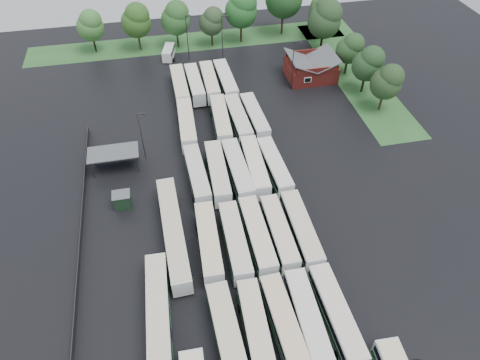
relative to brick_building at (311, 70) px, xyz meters
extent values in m
plane|color=black|center=(-24.00, -42.77, -1.87)|extent=(160.00, 160.00, 0.00)
cube|color=maroon|center=(0.00, 0.03, -0.17)|extent=(10.00, 8.00, 3.40)
cube|color=#4C4F51|center=(-2.50, 0.03, 2.43)|extent=(5.07, 8.60, 2.19)
cube|color=#4C4F51|center=(2.50, 0.03, 2.43)|extent=(5.07, 8.60, 2.19)
cube|color=maroon|center=(0.00, -3.97, 2.03)|extent=(9.00, 0.20, 1.20)
cube|color=silver|center=(-2.00, -4.02, 0.13)|extent=(1.60, 0.12, 1.20)
cylinder|color=#2D2D30|center=(-44.80, -22.77, -0.17)|extent=(0.16, 0.16, 3.40)
cylinder|color=#2D2D30|center=(-37.60, -22.77, -0.17)|extent=(0.16, 0.16, 3.40)
cylinder|color=#2D2D30|center=(-44.80, -19.57, -0.17)|extent=(0.16, 0.16, 3.40)
cylinder|color=#2D2D30|center=(-37.60, -19.57, -0.17)|extent=(0.16, 0.16, 3.40)
cube|color=#4C4F51|center=(-41.20, -21.17, 1.63)|extent=(8.20, 4.20, 0.15)
cube|color=navy|center=(-41.20, -19.27, -0.27)|extent=(7.60, 0.08, 2.60)
cube|color=black|center=(-40.20, -30.17, -0.62)|extent=(2.50, 2.00, 2.50)
cube|color=#4C4F51|center=(-40.20, -30.17, 0.69)|extent=(2.70, 2.20, 0.12)
cube|color=#295B26|center=(-22.00, 22.03, -1.86)|extent=(80.00, 10.00, 0.01)
cube|color=#295B26|center=(10.00, 0.03, -1.86)|extent=(10.00, 50.00, 0.01)
cube|color=#2D2D30|center=(-46.20, -34.77, -1.27)|extent=(0.10, 50.00, 1.20)
cube|color=silver|center=(-28.56, -55.10, 0.09)|extent=(3.14, 12.93, 2.94)
cube|color=black|center=(-28.56, -55.10, 0.68)|extent=(3.19, 12.42, 0.94)
cube|color=#0D4815|center=(-28.56, -55.10, -0.56)|extent=(3.19, 12.68, 0.65)
cube|color=beige|center=(-28.56, -55.10, 1.61)|extent=(3.02, 12.54, 0.13)
cylinder|color=black|center=(-28.56, -51.00, -1.38)|extent=(2.73, 1.03, 1.03)
cube|color=silver|center=(-25.21, -55.06, 0.01)|extent=(3.01, 12.39, 2.82)
cube|color=black|center=(-25.21, -55.06, 0.57)|extent=(3.05, 11.90, 0.90)
cube|color=#14531F|center=(-25.21, -55.06, -0.61)|extent=(3.05, 12.15, 0.62)
cube|color=beige|center=(-25.21, -55.06, 1.47)|extent=(2.89, 12.02, 0.12)
cylinder|color=black|center=(-25.21, -51.13, -1.40)|extent=(2.62, 0.98, 0.98)
cube|color=silver|center=(-21.83, -55.04, 0.02)|extent=(2.99, 12.47, 2.84)
cube|color=black|center=(-21.83, -55.04, 0.59)|extent=(3.04, 11.98, 0.91)
cube|color=#084A17|center=(-21.83, -55.04, -0.61)|extent=(3.04, 12.22, 0.62)
cube|color=beige|center=(-21.83, -55.04, 1.49)|extent=(2.88, 12.10, 0.12)
cylinder|color=black|center=(-21.83, -51.08, -1.40)|extent=(2.63, 0.99, 0.99)
cube|color=silver|center=(-18.97, -55.05, 0.05)|extent=(2.95, 12.65, 2.88)
cube|color=black|center=(-18.97, -55.05, 0.62)|extent=(3.00, 12.14, 0.92)
cube|color=#145421|center=(-18.97, -55.05, -0.59)|extent=(2.99, 12.40, 0.63)
cube|color=silver|center=(-18.97, -55.05, 1.54)|extent=(2.83, 12.27, 0.13)
cylinder|color=black|center=(-18.97, -59.08, -1.39)|extent=(2.67, 1.01, 1.01)
cylinder|color=black|center=(-18.97, -51.02, -1.39)|extent=(2.67, 1.01, 1.01)
cube|color=silver|center=(-15.46, -55.03, 0.06)|extent=(2.86, 12.69, 2.90)
cube|color=black|center=(-15.46, -55.03, 0.64)|extent=(2.92, 12.18, 0.93)
cube|color=#0E4416|center=(-15.46, -55.03, -0.58)|extent=(2.91, 12.43, 0.64)
cube|color=beige|center=(-15.46, -55.03, 1.56)|extent=(2.75, 12.30, 0.13)
cylinder|color=black|center=(-15.46, -59.08, -1.39)|extent=(2.69, 1.01, 1.01)
cylinder|color=black|center=(-15.46, -50.99, -1.39)|extent=(2.69, 1.01, 1.01)
cube|color=silver|center=(-28.60, -41.31, 0.05)|extent=(3.09, 12.69, 2.89)
cube|color=black|center=(-28.60, -41.31, 0.63)|extent=(3.13, 12.19, 0.92)
cube|color=#074810|center=(-28.60, -41.31, -0.58)|extent=(3.13, 12.44, 0.64)
cube|color=beige|center=(-28.60, -41.31, 1.55)|extent=(2.97, 12.31, 0.13)
cylinder|color=black|center=(-28.60, -45.34, -1.39)|extent=(2.68, 1.01, 1.01)
cylinder|color=black|center=(-28.60, -37.28, -1.39)|extent=(2.68, 1.01, 1.01)
cube|color=silver|center=(-25.04, -41.89, 0.04)|extent=(2.77, 12.56, 2.87)
cube|color=black|center=(-25.04, -41.89, 0.61)|extent=(2.83, 12.06, 0.92)
cube|color=#174D20|center=(-25.04, -41.89, -0.59)|extent=(2.82, 12.31, 0.63)
cube|color=beige|center=(-25.04, -41.89, 1.53)|extent=(2.66, 12.18, 0.13)
cylinder|color=black|center=(-25.04, -45.90, -1.40)|extent=(2.66, 1.00, 1.00)
cylinder|color=black|center=(-25.04, -37.88, -1.40)|extent=(2.66, 1.00, 1.00)
cube|color=silver|center=(-21.83, -41.54, 0.06)|extent=(2.74, 12.66, 2.90)
cube|color=black|center=(-21.83, -41.54, 0.64)|extent=(2.80, 12.16, 0.93)
cube|color=#064911|center=(-21.83, -41.54, -0.58)|extent=(2.79, 12.41, 0.64)
cube|color=beige|center=(-21.83, -41.54, 1.56)|extent=(2.63, 12.28, 0.13)
cylinder|color=black|center=(-21.83, -45.58, -1.39)|extent=(2.69, 1.01, 1.01)
cylinder|color=black|center=(-21.83, -37.49, -1.39)|extent=(2.69, 1.01, 1.01)
cube|color=silver|center=(-18.74, -41.65, 0.00)|extent=(2.56, 12.29, 2.82)
cube|color=black|center=(-18.74, -41.65, 0.57)|extent=(2.63, 11.80, 0.90)
cube|color=#0D5218|center=(-18.74, -41.65, -0.62)|extent=(2.62, 12.05, 0.62)
cube|color=beige|center=(-18.74, -41.65, 1.46)|extent=(2.46, 11.92, 0.12)
cylinder|color=black|center=(-18.74, -45.58, -1.40)|extent=(2.61, 0.98, 0.98)
cylinder|color=black|center=(-18.74, -37.72, -1.40)|extent=(2.61, 0.98, 0.98)
cube|color=silver|center=(-15.57, -41.79, 0.08)|extent=(2.76, 12.81, 2.93)
cube|color=black|center=(-15.57, -41.79, 0.67)|extent=(2.82, 12.30, 0.94)
cube|color=#0D4716|center=(-15.57, -41.79, -0.57)|extent=(2.81, 12.56, 0.64)
cube|color=beige|center=(-15.57, -41.79, 1.60)|extent=(2.65, 12.43, 0.13)
cylinder|color=black|center=(-15.57, -45.89, -1.39)|extent=(2.72, 1.02, 1.02)
cylinder|color=black|center=(-15.57, -37.70, -1.39)|extent=(2.72, 1.02, 1.02)
cube|color=silver|center=(-28.36, -27.62, 0.01)|extent=(3.01, 12.41, 2.83)
cube|color=black|center=(-28.36, -27.62, 0.57)|extent=(3.06, 11.92, 0.90)
cube|color=#154820|center=(-28.36, -27.62, -0.61)|extent=(3.06, 12.17, 0.62)
cube|color=beige|center=(-28.36, -27.62, 1.47)|extent=(2.90, 12.04, 0.12)
cylinder|color=black|center=(-28.36, -31.56, -1.40)|extent=(2.62, 0.99, 0.99)
cylinder|color=black|center=(-28.36, -23.67, -1.40)|extent=(2.62, 0.99, 0.99)
cube|color=silver|center=(-25.05, -27.83, 0.09)|extent=(3.06, 12.91, 2.94)
cube|color=black|center=(-25.05, -27.83, 0.67)|extent=(3.10, 12.40, 0.94)
cube|color=#114E1B|center=(-25.05, -27.83, -0.56)|extent=(3.10, 12.65, 0.65)
cube|color=beige|center=(-25.05, -27.83, 1.61)|extent=(2.94, 12.52, 0.13)
cylinder|color=black|center=(-25.05, -31.94, -1.38)|extent=(2.73, 1.03, 1.03)
cylinder|color=black|center=(-25.05, -23.73, -1.38)|extent=(2.73, 1.03, 1.03)
cube|color=silver|center=(-21.82, -27.97, 0.10)|extent=(3.07, 12.98, 2.96)
cube|color=black|center=(-21.82, -27.97, 0.69)|extent=(3.12, 12.47, 0.95)
cube|color=#0F481C|center=(-21.82, -27.97, -0.55)|extent=(3.12, 12.72, 0.65)
cube|color=silver|center=(-21.82, -27.97, 1.63)|extent=(2.95, 12.59, 0.13)
cylinder|color=black|center=(-21.82, -32.10, -1.38)|extent=(2.74, 1.03, 1.03)
cylinder|color=black|center=(-21.82, -23.84, -1.38)|extent=(2.74, 1.03, 1.03)
cube|color=silver|center=(-18.91, -27.68, 0.08)|extent=(3.06, 12.85, 2.93)
cube|color=black|center=(-18.91, -27.68, 0.66)|extent=(3.11, 12.34, 0.94)
cube|color=#064C12|center=(-18.91, -27.68, -0.57)|extent=(3.11, 12.59, 0.64)
cube|color=#F0E6C8|center=(-18.91, -27.68, 1.59)|extent=(2.94, 12.46, 0.13)
cylinder|color=black|center=(-18.91, -31.76, -1.39)|extent=(2.71, 1.02, 1.02)
cylinder|color=black|center=(-18.91, -23.59, -1.39)|extent=(2.71, 1.02, 1.02)
cube|color=silver|center=(-15.76, -28.26, 0.01)|extent=(3.09, 12.42, 2.82)
cube|color=black|center=(-15.76, -28.26, 0.57)|extent=(3.13, 11.93, 0.90)
cube|color=#12461C|center=(-15.76, -28.26, -0.61)|extent=(3.13, 12.17, 0.62)
cube|color=silver|center=(-15.76, -28.26, 1.47)|extent=(2.97, 12.05, 0.12)
cylinder|color=black|center=(-15.76, -32.20, -1.40)|extent=(2.62, 0.99, 0.99)
cylinder|color=black|center=(-15.76, -24.31, -1.40)|extent=(2.62, 0.99, 0.99)
cube|color=silver|center=(-28.38, -14.17, 0.12)|extent=(3.19, 13.12, 2.99)
cube|color=black|center=(-28.38, -14.17, 0.71)|extent=(3.24, 12.60, 0.96)
cube|color=#0F4519|center=(-28.38, -14.17, -0.54)|extent=(3.24, 12.86, 0.66)
cube|color=beige|center=(-28.38, -14.17, 1.66)|extent=(3.07, 12.72, 0.13)
cylinder|color=black|center=(-28.38, -18.34, -1.38)|extent=(2.77, 1.04, 1.04)
cylinder|color=black|center=(-28.38, -10.00, -1.38)|extent=(2.77, 1.04, 1.04)
cube|color=silver|center=(-22.08, -14.06, 0.09)|extent=(3.32, 12.97, 2.94)
cube|color=black|center=(-22.08, -14.06, 0.68)|extent=(3.36, 12.46, 0.94)
cube|color=#06571A|center=(-22.08, -14.06, -0.56)|extent=(3.36, 12.71, 0.65)
cube|color=beige|center=(-22.08, -14.06, 1.61)|extent=(3.19, 12.58, 0.13)
cylinder|color=black|center=(-22.08, -18.18, -1.38)|extent=(2.73, 1.03, 1.03)
cylinder|color=black|center=(-22.08, -9.95, -1.38)|extent=(2.73, 1.03, 1.03)
cube|color=silver|center=(-18.89, -14.36, 0.06)|extent=(3.02, 12.74, 2.90)
cube|color=black|center=(-18.89, -14.36, 0.64)|extent=(3.07, 12.23, 0.93)
cube|color=#0E4F1D|center=(-18.89, -14.36, -0.58)|extent=(3.07, 12.48, 0.64)
cube|color=beige|center=(-18.89, -14.36, 1.56)|extent=(2.91, 12.35, 0.13)
cylinder|color=black|center=(-18.89, -18.41, -1.39)|extent=(2.69, 1.01, 1.01)
cylinder|color=black|center=(-18.89, -10.31, -1.39)|extent=(2.69, 1.01, 1.01)
cube|color=silver|center=(-15.77, -14.32, 0.02)|extent=(3.08, 12.52, 2.85)
cube|color=black|center=(-15.77, -14.32, 0.59)|extent=(3.12, 12.03, 0.91)
cube|color=#0E571C|center=(-15.77, -14.32, -0.60)|extent=(3.12, 12.28, 0.63)
cube|color=silver|center=(-15.77, -14.32, 1.50)|extent=(2.96, 12.15, 0.12)
cylinder|color=black|center=(-15.77, -18.30, -1.40)|extent=(2.64, 0.99, 0.99)
cylinder|color=black|center=(-15.77, -10.34, -1.40)|extent=(2.64, 0.99, 0.99)
cube|color=silver|center=(-28.21, -0.85, 0.08)|extent=(2.78, 12.80, 2.93)
cube|color=black|center=(-28.21, -0.85, 0.66)|extent=(2.84, 12.29, 0.94)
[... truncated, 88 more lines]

